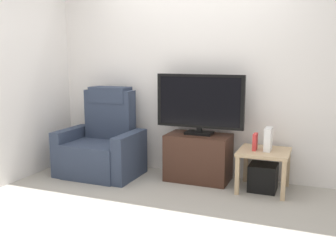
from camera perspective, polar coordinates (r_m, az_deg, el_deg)
The scene contains 10 objects.
ground_plane at distance 3.97m, azimuth -1.32°, elevation -11.31°, with size 6.40×6.40×0.00m, color #9E998E.
wall_back at distance 4.75m, azimuth 4.06°, elevation 8.32°, with size 6.40×0.06×2.60m, color silver.
wall_side at distance 4.76m, azimuth -22.84°, elevation 7.55°, with size 0.06×4.48×2.60m, color silver.
tv_stand at distance 4.59m, azimuth 4.53°, elevation -4.66°, with size 0.75×0.44×0.56m.
television at distance 4.49m, azimuth 4.72°, elevation 3.44°, with size 1.05×0.20×0.71m.
recliner_armchair at distance 4.89m, azimuth -9.70°, elevation -2.73°, with size 0.98×0.78×1.08m.
side_table at distance 4.33m, azimuth 14.08°, elevation -4.45°, with size 0.54×0.54×0.45m.
subwoofer_box at distance 4.39m, azimuth 13.95°, elevation -7.41°, with size 0.30×0.30×0.30m, color black.
book_upright at distance 4.29m, azimuth 12.82°, elevation -2.30°, with size 0.04×0.13×0.18m, color red.
game_console at distance 4.29m, azimuth 14.68°, elevation -1.91°, with size 0.07×0.20×0.25m, color white.
Camera 1 is at (1.46, -3.39, 1.46)m, focal length 40.99 mm.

